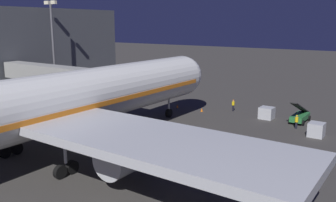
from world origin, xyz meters
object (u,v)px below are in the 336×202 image
(traffic_cone_nose_port, at_px, (202,110))
(baggage_container_near_belt, at_px, (267,113))
(ground_crew_near_nose_gear, at_px, (233,105))
(ground_crew_marshaller_fwd, at_px, (296,121))
(apron_floodlight_mast, at_px, (53,42))
(jet_bridge, at_px, (68,76))
(baggage_container_mid_row, at_px, (316,130))
(airliner_at_gate, at_px, (28,110))
(traffic_cone_nose_starboard, at_px, (177,106))
(belt_loader, at_px, (300,116))

(traffic_cone_nose_port, bearing_deg, baggage_container_near_belt, -170.20)
(ground_crew_near_nose_gear, distance_m, traffic_cone_nose_port, 4.81)
(ground_crew_near_nose_gear, xyz_separation_m, ground_crew_marshaller_fwd, (-10.47, 3.93, 0.00))
(apron_floodlight_mast, bearing_deg, jet_bridge, 149.63)
(baggage_container_mid_row, bearing_deg, ground_crew_near_nose_gear, -23.67)
(baggage_container_mid_row, distance_m, traffic_cone_nose_port, 17.32)
(airliner_at_gate, distance_m, jet_bridge, 20.44)
(ground_crew_near_nose_gear, height_order, traffic_cone_nose_starboard, ground_crew_near_nose_gear)
(baggage_container_near_belt, distance_m, ground_crew_near_nose_gear, 5.82)
(baggage_container_mid_row, relative_size, ground_crew_marshaller_fwd, 1.02)
(baggage_container_near_belt, bearing_deg, traffic_cone_nose_starboard, 6.71)
(belt_loader, height_order, traffic_cone_nose_starboard, belt_loader)
(apron_floodlight_mast, distance_m, belt_loader, 43.01)
(apron_floodlight_mast, xyz_separation_m, baggage_container_near_belt, (-37.13, -6.52, -9.03))
(airliner_at_gate, xyz_separation_m, apron_floodlight_mast, (25.50, -22.67, 4.46))
(apron_floodlight_mast, distance_m, traffic_cone_nose_starboard, 25.66)
(ground_crew_marshaller_fwd, bearing_deg, belt_loader, -81.58)
(airliner_at_gate, xyz_separation_m, ground_crew_near_nose_gear, (-5.95, -30.48, -4.40))
(belt_loader, height_order, ground_crew_near_nose_gear, belt_loader)
(belt_loader, xyz_separation_m, baggage_container_near_belt, (4.28, 0.80, -0.03))
(traffic_cone_nose_port, bearing_deg, belt_loader, -169.96)
(airliner_at_gate, xyz_separation_m, traffic_cone_nose_port, (-2.20, -27.56, -5.10))
(apron_floodlight_mast, relative_size, traffic_cone_nose_port, 30.62)
(apron_floodlight_mast, height_order, ground_crew_marshaller_fwd, apron_floodlight_mast)
(baggage_container_near_belt, bearing_deg, apron_floodlight_mast, 9.96)
(belt_loader, height_order, baggage_container_mid_row, belt_loader)
(baggage_container_near_belt, relative_size, traffic_cone_nose_starboard, 3.38)
(ground_crew_near_nose_gear, bearing_deg, traffic_cone_nose_starboard, 19.70)
(baggage_container_near_belt, distance_m, ground_crew_marshaller_fwd, 5.47)
(ground_crew_marshaller_fwd, height_order, traffic_cone_nose_starboard, ground_crew_marshaller_fwd)
(apron_floodlight_mast, height_order, ground_crew_near_nose_gear, apron_floodlight_mast)
(jet_bridge, xyz_separation_m, apron_floodlight_mast, (12.20, -7.15, 4.31))
(apron_floodlight_mast, height_order, traffic_cone_nose_port, apron_floodlight_mast)
(baggage_container_mid_row, distance_m, ground_crew_near_nose_gear, 14.53)
(traffic_cone_nose_port, xyz_separation_m, traffic_cone_nose_starboard, (4.40, 0.00, 0.00))
(airliner_at_gate, xyz_separation_m, baggage_container_near_belt, (-11.63, -29.19, -4.57))
(baggage_container_near_belt, height_order, traffic_cone_nose_starboard, baggage_container_near_belt)
(belt_loader, height_order, baggage_container_near_belt, belt_loader)
(airliner_at_gate, distance_m, baggage_container_near_belt, 31.75)
(ground_crew_marshaller_fwd, height_order, traffic_cone_nose_port, ground_crew_marshaller_fwd)
(belt_loader, xyz_separation_m, traffic_cone_nose_starboard, (18.11, 2.43, -0.57))
(belt_loader, bearing_deg, traffic_cone_nose_port, 10.04)
(baggage_container_mid_row, bearing_deg, traffic_cone_nose_port, -9.70)
(belt_loader, bearing_deg, traffic_cone_nose_starboard, 7.64)
(belt_loader, relative_size, traffic_cone_nose_starboard, 13.25)
(baggage_container_mid_row, relative_size, ground_crew_near_nose_gear, 1.03)
(baggage_container_near_belt, height_order, ground_crew_near_nose_gear, ground_crew_near_nose_gear)
(apron_floodlight_mast, bearing_deg, ground_crew_marshaller_fwd, -174.71)
(traffic_cone_nose_starboard, bearing_deg, baggage_container_near_belt, -173.29)
(traffic_cone_nose_port, bearing_deg, baggage_container_mid_row, 170.30)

